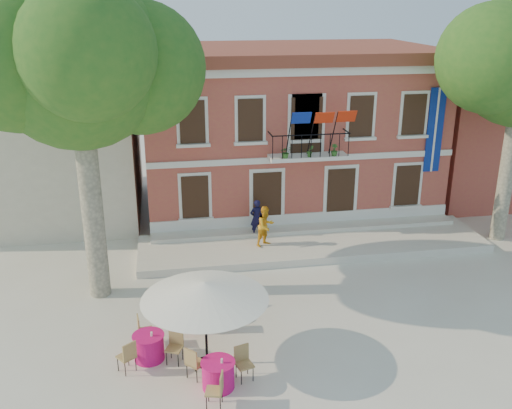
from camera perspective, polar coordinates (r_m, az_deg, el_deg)
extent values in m
plane|color=beige|center=(19.15, 3.26, -10.01)|extent=(90.00, 90.00, 0.00)
cube|color=#AA413D|center=(27.48, 2.88, 7.17)|extent=(13.00, 8.00, 7.00)
cube|color=brown|center=(26.90, 3.02, 14.98)|extent=(13.50, 8.50, 0.50)
cube|color=silver|center=(23.12, 5.18, 13.14)|extent=(13.30, 0.35, 0.35)
cube|color=silver|center=(23.28, 5.23, 4.78)|extent=(3.20, 0.90, 0.15)
cube|color=black|center=(22.66, 5.57, 6.96)|extent=(3.20, 0.04, 0.04)
cube|color=navy|center=(25.43, 17.46, 7.09)|extent=(0.70, 0.05, 3.60)
cube|color=navy|center=(21.96, 3.57, 8.59)|extent=(0.76, 0.27, 0.47)
cube|color=red|center=(22.18, 5.86, 8.64)|extent=(0.76, 0.29, 0.47)
cube|color=red|center=(22.43, 8.11, 8.68)|extent=(0.76, 0.27, 0.47)
imported|color=#26591E|center=(22.68, 2.99, 5.25)|extent=(0.43, 0.37, 0.48)
imported|color=#26591E|center=(22.92, 5.44, 5.34)|extent=(0.26, 0.21, 0.48)
imported|color=#26591E|center=(23.19, 7.84, 5.42)|extent=(0.27, 0.27, 0.48)
cube|color=beige|center=(28.51, -20.92, 5.31)|extent=(9.00, 9.00, 6.00)
cube|color=brown|center=(27.95, -21.73, 11.66)|extent=(9.40, 9.40, 0.40)
cube|color=#AA413D|center=(33.14, 23.34, 6.89)|extent=(9.00, 9.00, 6.00)
cube|color=brown|center=(32.66, 24.11, 12.35)|extent=(9.40, 9.40, 0.40)
cube|color=silver|center=(23.34, 5.69, -3.93)|extent=(14.00, 3.40, 0.30)
cylinder|color=#A59E84|center=(19.19, -16.12, 0.20)|extent=(0.70, 0.70, 6.65)
sphere|color=#26591C|center=(18.25, -17.49, 13.51)|extent=(5.32, 5.32, 5.32)
cylinder|color=#A59E84|center=(25.24, 23.85, 3.39)|extent=(0.60, 0.60, 6.20)
cylinder|color=black|center=(16.43, -4.91, -15.48)|extent=(0.54, 0.54, 0.08)
cylinder|color=black|center=(15.83, -5.02, -12.29)|extent=(0.07, 0.07, 2.24)
cone|color=white|center=(15.25, -5.16, -8.57)|extent=(3.41, 3.41, 0.49)
imported|color=black|center=(23.37, 0.04, -1.34)|extent=(0.65, 0.52, 1.55)
imported|color=orange|center=(22.44, 0.98, -2.16)|extent=(1.00, 0.94, 1.63)
cylinder|color=#CF1377|center=(18.31, -5.59, -10.23)|extent=(0.84, 0.84, 0.75)
cylinder|color=#CF1377|center=(18.12, -5.63, -9.18)|extent=(0.90, 0.90, 0.02)
cube|color=#A58352|center=(17.61, -5.48, -11.17)|extent=(0.43, 0.43, 0.95)
cube|color=#A58352|center=(18.62, -3.63, -9.28)|extent=(0.57, 0.57, 0.95)
cube|color=#A58352|center=(18.58, -7.68, -9.49)|extent=(0.58, 0.58, 0.95)
cylinder|color=#CF1377|center=(15.40, -3.80, -16.65)|extent=(0.84, 0.84, 0.75)
cylinder|color=#CF1377|center=(15.18, -3.84, -15.48)|extent=(0.90, 0.90, 0.02)
cube|color=#A58352|center=(14.75, -4.22, -18.06)|extent=(0.51, 0.51, 0.95)
cube|color=#A58352|center=(15.58, -1.16, -15.66)|extent=(0.52, 0.52, 0.95)
cube|color=#A58352|center=(15.73, -6.05, -15.39)|extent=(0.59, 0.59, 0.95)
cylinder|color=#CF1377|center=(16.66, -10.66, -13.86)|extent=(0.84, 0.84, 0.75)
cylinder|color=#CF1377|center=(16.45, -10.74, -12.74)|extent=(0.90, 0.90, 0.02)
cube|color=#A58352|center=(17.23, -10.99, -12.24)|extent=(0.47, 0.47, 0.95)
cube|color=#A58352|center=(16.26, -12.86, -14.54)|extent=(0.59, 0.59, 0.95)
cube|color=#A58352|center=(16.35, -8.19, -14.00)|extent=(0.55, 0.55, 0.95)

